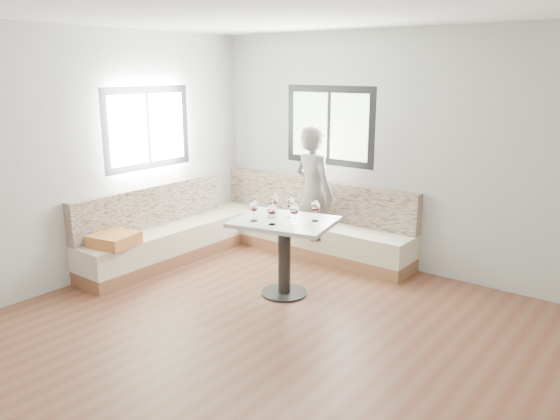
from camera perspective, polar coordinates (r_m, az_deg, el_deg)
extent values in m
cube|color=brown|center=(5.00, -2.21, -13.46)|extent=(5.00, 5.00, 0.01)
cube|color=white|center=(4.44, -2.59, 20.35)|extent=(5.00, 5.00, 0.01)
cube|color=#B7B7B2|center=(6.60, 11.80, 5.97)|extent=(5.00, 0.01, 2.80)
cube|color=#B7B7B2|center=(6.40, -19.86, 5.15)|extent=(0.01, 5.00, 2.80)
cube|color=black|center=(7.00, 5.18, 8.75)|extent=(1.30, 0.02, 1.00)
cube|color=black|center=(6.88, -13.65, 8.30)|extent=(0.02, 1.30, 1.00)
cube|color=#925D3F|center=(7.19, 2.74, -3.87)|extent=(2.90, 0.55, 0.16)
cube|color=beige|center=(7.13, 2.76, -2.15)|extent=(2.90, 0.55, 0.29)
cube|color=beige|center=(7.19, 3.74, 1.25)|extent=(2.90, 0.14, 0.50)
cube|color=#925D3F|center=(6.97, -11.99, -4.80)|extent=(0.55, 2.25, 0.16)
cube|color=beige|center=(6.90, -12.09, -3.04)|extent=(0.55, 2.25, 0.29)
cube|color=beige|center=(6.95, -13.36, 0.41)|extent=(0.14, 2.25, 0.50)
cube|color=#AF7243|center=(6.32, -16.93, -2.96)|extent=(0.52, 0.52, 0.13)
cylinder|color=black|center=(5.94, 0.44, -8.63)|extent=(0.49, 0.49, 0.02)
cylinder|color=black|center=(5.80, 0.45, -5.18)|extent=(0.13, 0.13, 0.78)
cube|color=silver|center=(5.68, 0.46, -1.25)|extent=(1.15, 0.98, 0.04)
imported|color=slate|center=(6.75, 3.54, 1.66)|extent=(0.71, 0.56, 1.69)
cylinder|color=white|center=(5.76, -0.86, -0.60)|extent=(0.09, 0.09, 0.04)
sphere|color=black|center=(5.76, -0.69, -0.50)|extent=(0.02, 0.02, 0.02)
sphere|color=black|center=(5.77, -0.90, -0.47)|extent=(0.02, 0.02, 0.02)
sphere|color=black|center=(5.75, -0.93, -0.53)|extent=(0.02, 0.02, 0.02)
cylinder|color=white|center=(5.63, -2.74, -1.12)|extent=(0.07, 0.07, 0.01)
cylinder|color=white|center=(5.62, -2.74, -0.63)|extent=(0.01, 0.01, 0.09)
ellipsoid|color=white|center=(5.59, -2.75, 0.41)|extent=(0.10, 0.10, 0.12)
cylinder|color=#430307|center=(5.60, -2.75, 0.13)|extent=(0.07, 0.07, 0.02)
cylinder|color=white|center=(5.50, -0.85, -1.50)|extent=(0.07, 0.07, 0.01)
cylinder|color=white|center=(5.49, -0.86, -0.99)|extent=(0.01, 0.01, 0.09)
ellipsoid|color=white|center=(5.46, -0.86, 0.08)|extent=(0.10, 0.10, 0.12)
cylinder|color=#430307|center=(5.47, -0.86, -0.22)|extent=(0.07, 0.07, 0.02)
cylinder|color=white|center=(5.51, 1.51, -1.47)|extent=(0.07, 0.07, 0.01)
cylinder|color=white|center=(5.49, 1.51, -0.97)|extent=(0.01, 0.01, 0.09)
ellipsoid|color=white|center=(5.47, 1.52, 0.10)|extent=(0.10, 0.10, 0.12)
cylinder|color=#430307|center=(5.47, 1.52, -0.20)|extent=(0.07, 0.07, 0.02)
cylinder|color=white|center=(5.77, 1.10, -0.73)|extent=(0.07, 0.07, 0.01)
cylinder|color=white|center=(5.75, 1.10, -0.25)|extent=(0.01, 0.01, 0.09)
ellipsoid|color=white|center=(5.73, 1.11, 0.77)|extent=(0.10, 0.10, 0.12)
cylinder|color=#430307|center=(5.73, 1.10, 0.49)|extent=(0.07, 0.07, 0.02)
cylinder|color=white|center=(5.63, 3.68, -1.13)|extent=(0.07, 0.07, 0.01)
cylinder|color=white|center=(5.62, 3.69, -0.64)|extent=(0.01, 0.01, 0.09)
ellipsoid|color=white|center=(5.59, 3.71, 0.41)|extent=(0.10, 0.10, 0.12)
cylinder|color=#430307|center=(5.60, 3.71, 0.12)|extent=(0.07, 0.07, 0.02)
cylinder|color=white|center=(5.89, -0.66, -0.39)|extent=(0.07, 0.07, 0.01)
cylinder|color=white|center=(5.88, -0.66, 0.08)|extent=(0.01, 0.01, 0.09)
ellipsoid|color=white|center=(5.86, -0.67, 1.08)|extent=(0.10, 0.10, 0.12)
cylinder|color=#430307|center=(5.86, -0.66, 0.80)|extent=(0.07, 0.07, 0.02)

